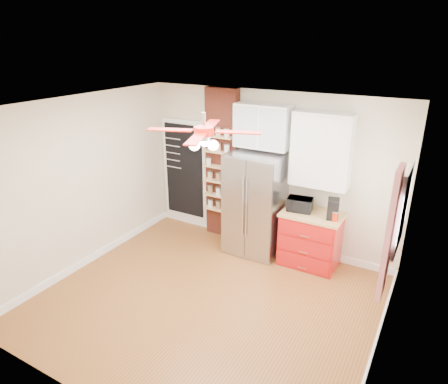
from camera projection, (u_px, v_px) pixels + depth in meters
The scene contains 21 objects.
floor at pixel (207, 301), 5.63m from camera, with size 4.50×4.50×0.00m, color brown.
ceiling at pixel (203, 108), 4.66m from camera, with size 4.50×4.50×0.00m, color white.
wall_back at pixel (268, 171), 6.76m from camera, with size 4.50×0.02×2.70m, color beige.
wall_front at pixel (85, 295), 3.52m from camera, with size 4.50×0.02×2.70m, color beige.
wall_left at pixel (83, 184), 6.18m from camera, with size 0.02×4.00×2.70m, color beige.
wall_right at pixel (390, 258), 4.11m from camera, with size 0.02×4.00×2.70m, color beige.
chalkboard at pixel (185, 171), 7.61m from camera, with size 0.95×0.05×1.95m.
brick_pillar at pixel (222, 165), 7.09m from camera, with size 0.60×0.16×2.70m, color brown.
fridge at pixel (255, 204), 6.66m from camera, with size 0.90×0.70×1.75m, color #A5A6AA.
upper_glass_cabinet at pixel (263, 126), 6.36m from camera, with size 0.90×0.35×0.70m, color white.
red_cabinet at pixel (310, 239), 6.41m from camera, with size 0.94×0.64×0.90m.
upper_shelf_unit at pixel (321, 150), 6.03m from camera, with size 0.90×0.30×1.15m, color white.
window at pixel (403, 209), 4.77m from camera, with size 0.04×0.75×1.05m, color white.
curtain at pixel (390, 234), 4.39m from camera, with size 0.06×0.40×1.55m, color red.
ceiling_fan at pixel (204, 131), 4.76m from camera, with size 1.40×1.40×0.44m.
toaster_oven at pixel (300, 204), 6.30m from camera, with size 0.39×0.26×0.21m, color black.
coffee_maker at pixel (333, 209), 6.02m from camera, with size 0.17×0.22×0.31m, color black.
canister_left at pixel (335, 217), 5.97m from camera, with size 0.10×0.10×0.14m, color #AB2409.
canister_right at pixel (334, 215), 6.04m from camera, with size 0.11×0.11×0.13m, color red.
pantry_jar_oats at pixel (209, 162), 7.01m from camera, with size 0.09×0.09×0.12m, color beige.
pantry_jar_beans at pixel (227, 163), 6.87m from camera, with size 0.09×0.09×0.14m, color brown.
Camera 1 is at (2.53, -3.96, 3.47)m, focal length 32.00 mm.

